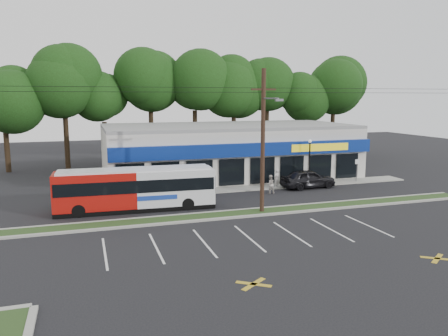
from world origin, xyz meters
TOP-DOWN VIEW (x-y plane):
  - ground at (0.00, 0.00)m, footprint 120.00×120.00m
  - grass_strip at (0.00, 1.00)m, footprint 40.00×1.60m
  - curb_south at (0.00, 0.15)m, footprint 40.00×0.25m
  - curb_north at (0.00, 1.85)m, footprint 40.00×0.25m
  - sidewalk at (5.00, 9.00)m, footprint 32.00×2.20m
  - strip_mall at (5.50, 15.91)m, footprint 25.00×12.55m
  - utility_pole at (2.83, 0.93)m, footprint 50.00×2.77m
  - lamp_post at (11.00, 8.80)m, footprint 0.30×0.30m
  - sign_post at (16.00, 8.57)m, footprint 0.45×0.10m
  - tree_line at (4.00, 26.00)m, footprint 46.76×6.76m
  - metrobus at (-5.36, 4.50)m, footprint 11.38×2.91m
  - car_dark at (10.25, 7.63)m, footprint 5.11×2.31m
  - car_silver at (-9.00, 7.00)m, footprint 4.16×2.06m
  - pedestrian_a at (7.57, 8.50)m, footprint 0.73×0.64m
  - pedestrian_b at (6.07, 6.50)m, footprint 0.83×0.67m

SIDE VIEW (x-z plane):
  - ground at x=0.00m, z-range 0.00..0.00m
  - sidewalk at x=5.00m, z-range 0.00..0.10m
  - grass_strip at x=0.00m, z-range 0.00..0.12m
  - curb_south at x=0.00m, z-range 0.00..0.14m
  - curb_north at x=0.00m, z-range 0.00..0.14m
  - car_silver at x=-9.00m, z-range 0.00..1.31m
  - pedestrian_b at x=6.07m, z-range 0.00..1.61m
  - pedestrian_a at x=7.57m, z-range 0.00..1.69m
  - car_dark at x=10.25m, z-range 0.00..1.70m
  - sign_post at x=16.00m, z-range 0.44..2.67m
  - metrobus at x=-5.36m, z-range 0.09..3.12m
  - strip_mall at x=5.50m, z-range 0.00..5.30m
  - lamp_post at x=11.00m, z-range 0.55..4.80m
  - utility_pole at x=2.83m, z-range 0.41..10.41m
  - tree_line at x=4.00m, z-range 2.50..14.33m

